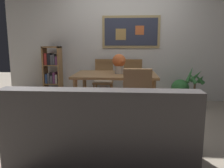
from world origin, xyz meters
TOP-DOWN VIEW (x-y plane):
  - ground_plane at (0.00, 0.00)m, footprint 12.00×12.00m
  - wall_back_with_painting at (0.00, 1.60)m, footprint 5.20×0.14m
  - dining_table at (-0.15, 0.51)m, footprint 1.41×0.93m
  - dining_chair_far_left at (-0.44, 1.31)m, footprint 0.40×0.41m
  - dining_chair_far_right at (0.17, 1.31)m, footprint 0.40×0.41m
  - dining_chair_near_right at (0.20, -0.30)m, footprint 0.40×0.41m
  - leather_couch at (-0.19, -1.20)m, footprint 1.80×0.84m
  - bookshelf at (-1.53, 1.31)m, footprint 0.36×0.28m
  - potted_ivy at (1.14, 1.27)m, footprint 0.36×0.36m
  - potted_palm at (1.34, 0.95)m, footprint 0.37×0.37m
  - flower_vase at (-0.09, 0.54)m, footprint 0.23×0.23m
  - tv_remote at (0.30, 0.62)m, footprint 0.14×0.14m

SIDE VIEW (x-z plane):
  - ground_plane at x=0.00m, z-range 0.00..0.00m
  - potted_ivy at x=1.14m, z-range -0.01..0.55m
  - potted_palm at x=1.34m, z-range -0.11..0.70m
  - leather_couch at x=-0.19m, z-range -0.11..0.73m
  - dining_chair_far_left at x=-0.44m, z-range 0.08..0.99m
  - dining_chair_far_right at x=0.17m, z-range 0.08..0.99m
  - dining_chair_near_right at x=0.20m, z-range 0.08..0.99m
  - bookshelf at x=-1.53m, z-range -0.04..1.14m
  - dining_table at x=-0.15m, z-range 0.27..0.99m
  - tv_remote at x=0.30m, z-range 0.72..0.74m
  - flower_vase at x=-0.09m, z-range 0.75..1.09m
  - wall_back_with_painting at x=0.00m, z-range 0.00..2.60m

